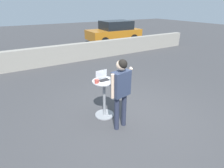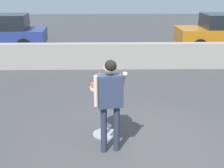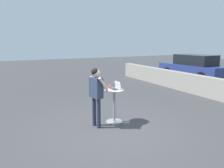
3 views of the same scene
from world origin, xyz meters
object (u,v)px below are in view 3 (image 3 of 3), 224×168
object	(u,v)px
laptop	(115,88)
coffee_mug	(110,87)
parked_car_further_down	(193,66)
standing_person	(96,90)
cafe_table	(114,104)

from	to	relation	value
laptop	coffee_mug	size ratio (longest dim) A/B	2.42
laptop	coffee_mug	xyz separation A→B (m)	(-0.21, -0.08, -0.00)
parked_car_further_down	standing_person	bearing A→B (deg)	-61.39
cafe_table	parked_car_further_down	world-z (taller)	parked_car_further_down
laptop	standing_person	world-z (taller)	standing_person
standing_person	parked_car_further_down	bearing A→B (deg)	118.61
standing_person	parked_car_further_down	xyz separation A→B (m)	(-4.90, 8.98, -0.29)
laptop	parked_car_further_down	bearing A→B (deg)	120.00
coffee_mug	laptop	bearing A→B (deg)	21.69
cafe_table	coffee_mug	bearing A→B (deg)	-167.95
laptop	parked_car_further_down	distance (m)	9.62
cafe_table	laptop	world-z (taller)	laptop
cafe_table	coffee_mug	size ratio (longest dim) A/B	7.62
cafe_table	parked_car_further_down	bearing A→B (deg)	119.90
coffee_mug	parked_car_further_down	world-z (taller)	parked_car_further_down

